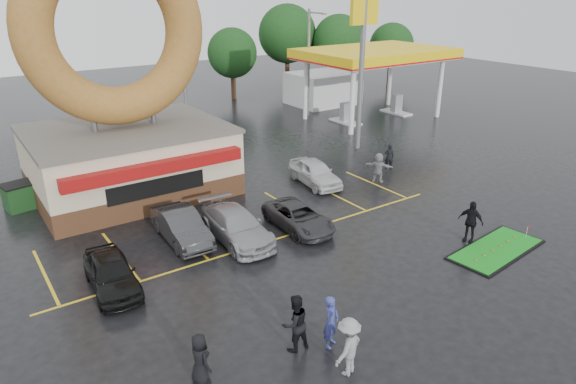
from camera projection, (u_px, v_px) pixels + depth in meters
ground at (314, 274)px, 20.74m from camera, size 120.00×120.00×0.00m
donut_shop at (124, 113)px, 27.40m from camera, size 10.20×8.70×13.50m
gas_station at (351, 71)px, 45.84m from camera, size 12.30×13.65×5.90m
shell_sign at (363, 41)px, 33.96m from camera, size 2.20×0.36×10.60m
streetlight_mid at (184, 75)px, 37.02m from camera, size 0.40×2.21×9.00m
streetlight_right at (309, 61)px, 44.08m from camera, size 0.40×2.21×9.00m
tree_far_a at (339, 41)px, 55.35m from camera, size 5.60×5.60×8.00m
tree_far_b at (391, 45)px, 57.22m from camera, size 4.90×4.90×7.00m
tree_far_c at (287, 34)px, 56.07m from camera, size 6.30×6.30×9.00m
tree_far_d at (232, 53)px, 50.83m from camera, size 4.90×4.90×7.00m
car_black at (111, 273)px, 19.48m from camera, size 1.92×4.14×1.37m
car_dgrey at (181, 226)px, 23.17m from camera, size 1.69×4.40×1.43m
car_silver at (236, 226)px, 23.25m from camera, size 2.18×4.96×1.42m
car_grey at (298, 217)px, 24.40m from camera, size 2.05×4.26×1.17m
car_white at (315, 172)px, 29.81m from camera, size 2.24×4.38×1.43m
person_blue at (331, 322)px, 16.31m from camera, size 0.79×0.70×1.82m
person_blackjkt at (295, 323)px, 16.12m from camera, size 0.97×0.77×1.95m
person_hoodie at (348, 347)px, 15.11m from camera, size 1.40×1.08×1.90m
person_bystander at (200, 359)px, 14.80m from camera, size 0.62×0.86×1.65m
person_cameraman at (470, 221)px, 23.03m from camera, size 0.79×1.23×1.96m
person_walker_near at (378, 168)px, 30.08m from camera, size 1.38×1.63×1.77m
person_walker_far at (389, 157)px, 32.22m from camera, size 0.71×0.67×1.63m
dumpster at (23, 196)px, 26.66m from camera, size 2.00×1.53×1.30m
putting_green at (496, 249)px, 22.57m from camera, size 5.08×2.61×0.61m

